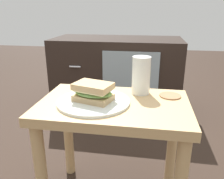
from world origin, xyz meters
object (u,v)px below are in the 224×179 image
Objects in this scene: tv_cabinet at (117,75)px; coaster at (170,96)px; plate at (94,101)px; beer_glass at (141,76)px; sandwich_front at (93,92)px.

tv_cabinet is 11.39× the size of coaster.
coaster is at bearing 21.73° from plate.
beer_glass is (0.17, 0.13, 0.07)m from plate.
beer_glass reaches higher than plate.
plate is at bearing -143.13° from sandwich_front.
coaster is at bearing -8.40° from beer_glass.
plate is 3.19× the size of coaster.
tv_cabinet is 0.98m from plate.
coaster is at bearing 21.73° from sandwich_front.
beer_glass is at bearing 171.60° from coaster.
beer_glass is (0.17, 0.13, 0.03)m from sandwich_front.
tv_cabinet is 0.99m from sandwich_front.
beer_glass is 0.14m from coaster.
plate reaches higher than coaster.
plate is 0.04m from sandwich_front.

